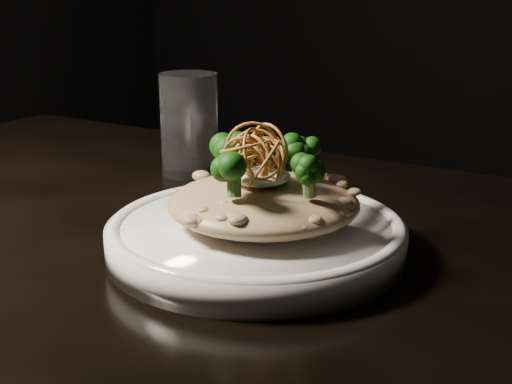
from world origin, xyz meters
TOP-DOWN VIEW (x-y plane):
  - table at (0.00, 0.00)m, footprint 1.10×0.80m
  - plate at (0.09, 0.04)m, footprint 0.26×0.26m
  - risotto at (0.10, 0.05)m, footprint 0.16×0.16m
  - broccoli at (0.10, 0.05)m, footprint 0.11×0.11m
  - cheese at (0.10, 0.04)m, footprint 0.05×0.05m
  - shallots at (0.10, 0.04)m, footprint 0.05×0.05m
  - drinking_glass at (-0.11, 0.22)m, footprint 0.08×0.08m

SIDE VIEW (x-z plane):
  - table at x=0.00m, z-range 0.29..1.04m
  - plate at x=0.09m, z-range 0.75..0.78m
  - risotto at x=0.10m, z-range 0.78..0.81m
  - drinking_glass at x=-0.11m, z-range 0.75..0.87m
  - cheese at x=0.10m, z-range 0.81..0.83m
  - broccoli at x=0.10m, z-range 0.81..0.85m
  - shallots at x=0.10m, z-range 0.83..0.86m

